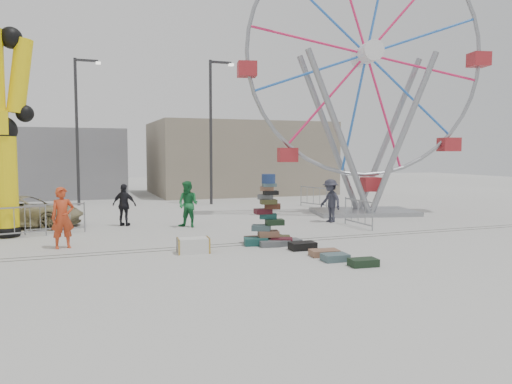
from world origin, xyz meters
name	(u,v)px	position (x,y,z in m)	size (l,w,h in m)	color
ground	(230,250)	(0.00, 0.00, 0.00)	(90.00, 90.00, 0.00)	#9E9E99
track_line_near	(224,246)	(0.00, 0.60, 0.00)	(40.00, 0.04, 0.01)	#47443F
track_line_far	(221,244)	(0.00, 1.00, 0.00)	(40.00, 0.04, 0.01)	#47443F
building_right	(239,158)	(7.00, 20.00, 2.50)	(12.00, 8.00, 5.00)	gray
building_left	(44,163)	(-6.00, 22.00, 2.20)	(10.00, 8.00, 4.40)	gray
lamp_post_right	(212,124)	(3.09, 13.00, 4.48)	(1.41, 0.25, 8.00)	#2D2D30
lamp_post_left	(79,124)	(-3.91, 15.00, 4.48)	(1.41, 0.25, 8.00)	#2D2D30
suitcase_tower	(268,225)	(1.44, 0.54, 0.63)	(1.71, 1.42, 2.24)	#1A4E4A
ferris_wheel	(366,75)	(8.62, 6.19, 6.50)	(11.13, 3.77, 13.20)	gray
steamer_trunk	(193,246)	(-1.12, 0.00, 0.21)	(0.92, 0.53, 0.43)	silver
row_case_0	(273,238)	(1.76, 0.93, 0.10)	(0.72, 0.49, 0.20)	#3E3E1F
row_case_1	(288,242)	(1.98, 0.16, 0.09)	(0.78, 0.49, 0.18)	#5B5F63
row_case_2	(303,246)	(2.05, -0.71, 0.12)	(0.78, 0.48, 0.24)	black
row_case_3	(324,253)	(2.24, -1.73, 0.09)	(0.80, 0.51, 0.18)	#8F6148
row_case_4	(335,257)	(2.20, -2.41, 0.10)	(0.69, 0.49, 0.20)	#486368
row_case_5	(363,262)	(2.57, -3.21, 0.10)	(0.72, 0.44, 0.20)	black
barricade_dummy_b	(14,222)	(-6.24, 4.51, 0.55)	(2.00, 0.10, 1.10)	gray
barricade_dummy_c	(55,218)	(-4.97, 5.15, 0.55)	(2.00, 0.10, 1.10)	gray
barricade_wheel_front	(358,213)	(6.08, 2.64, 0.55)	(2.00, 0.10, 1.10)	gray
barricade_wheel_back	(313,197)	(7.71, 9.67, 0.55)	(2.00, 0.10, 1.10)	gray
pedestrian_red	(63,218)	(-4.67, 2.09, 0.94)	(0.68, 0.45, 1.87)	#BA3B1A
pedestrian_green	(188,204)	(-0.15, 4.94, 0.90)	(0.88, 0.68, 1.81)	#1C7037
pedestrian_black	(124,205)	(-2.44, 6.20, 0.84)	(0.98, 0.41, 1.67)	black
pedestrian_grey	(330,201)	(5.76, 4.30, 0.90)	(1.16, 0.67, 1.80)	#262733
parked_suv	(24,212)	(-6.15, 7.18, 0.61)	(2.03, 4.41, 1.22)	#9A8F63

